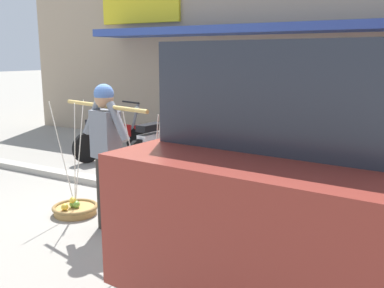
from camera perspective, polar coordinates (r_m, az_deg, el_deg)
name	(u,v)px	position (r m, az deg, el deg)	size (l,w,h in m)	color
ground_plane	(144,214)	(5.66, -6.40, -9.15)	(90.00, 90.00, 0.00)	gray
sidewalk_curb	(173,195)	(6.19, -2.56, -6.76)	(20.00, 0.24, 0.10)	#AEA89C
fruit_vendor	(106,148)	(4.97, -11.27, -0.51)	(1.42, 0.38, 1.70)	#2D2823
fruit_basket_left_side	(150,241)	(4.70, -5.56, -12.60)	(0.58, 0.58, 1.45)	#B2894C
fruit_basket_right_side	(75,208)	(5.79, -15.17, -8.17)	(0.58, 0.58, 1.45)	#B2894C
motorcycle_nearest_shop	(112,135)	(8.66, -10.49, 1.13)	(0.65, 1.78, 1.09)	black
motorcycle_second_in_row	(160,141)	(7.95, -4.25, 0.36)	(0.54, 1.82, 1.09)	black
motorcycle_third_in_row	(214,150)	(7.18, 2.96, -0.85)	(0.54, 1.82, 1.09)	black
motorcycle_end_of_row	(288,151)	(7.30, 12.58, -0.91)	(0.56, 1.80, 1.09)	black
parked_truck	(331,155)	(4.50, 17.91, -1.39)	(2.43, 4.83, 2.10)	maroon
storefront_building	(291,51)	(11.68, 12.98, 11.82)	(13.00, 6.00, 4.20)	tan
wooden_crate	(295,165)	(7.60, 13.46, -2.71)	(0.44, 0.36, 0.32)	olive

